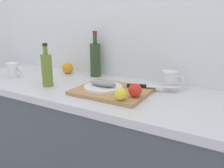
{
  "coord_description": "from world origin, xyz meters",
  "views": [
    {
      "loc": [
        0.72,
        -1.08,
        1.3
      ],
      "look_at": [
        0.12,
        -0.03,
        0.95
      ],
      "focal_mm": 36.41,
      "sensor_mm": 36.0,
      "label": 1
    }
  ],
  "objects_px": {
    "fish_fillet": "(103,83)",
    "wine_bottle": "(95,59)",
    "white_plate": "(103,87)",
    "chef_knife": "(146,86)",
    "lemon_0": "(121,94)",
    "coffee_mug_1": "(14,70)",
    "cutting_board": "(112,91)",
    "olive_oil_bottle": "(47,69)",
    "coffee_mug_2": "(170,80)",
    "orange_0": "(68,68)"
  },
  "relations": [
    {
      "from": "fish_fillet",
      "to": "coffee_mug_2",
      "type": "distance_m",
      "value": 0.39
    },
    {
      "from": "orange_0",
      "to": "wine_bottle",
      "type": "bearing_deg",
      "value": 9.59
    },
    {
      "from": "chef_knife",
      "to": "olive_oil_bottle",
      "type": "bearing_deg",
      "value": 177.58
    },
    {
      "from": "lemon_0",
      "to": "coffee_mug_1",
      "type": "bearing_deg",
      "value": 174.33
    },
    {
      "from": "chef_knife",
      "to": "lemon_0",
      "type": "bearing_deg",
      "value": -119.59
    },
    {
      "from": "fish_fillet",
      "to": "olive_oil_bottle",
      "type": "height_order",
      "value": "olive_oil_bottle"
    },
    {
      "from": "fish_fillet",
      "to": "coffee_mug_1",
      "type": "bearing_deg",
      "value": -177.96
    },
    {
      "from": "white_plate",
      "to": "olive_oil_bottle",
      "type": "distance_m",
      "value": 0.37
    },
    {
      "from": "cutting_board",
      "to": "chef_knife",
      "type": "bearing_deg",
      "value": 37.0
    },
    {
      "from": "fish_fillet",
      "to": "olive_oil_bottle",
      "type": "relative_size",
      "value": 0.62
    },
    {
      "from": "white_plate",
      "to": "coffee_mug_1",
      "type": "relative_size",
      "value": 1.76
    },
    {
      "from": "olive_oil_bottle",
      "to": "chef_knife",
      "type": "bearing_deg",
      "value": 19.45
    },
    {
      "from": "chef_knife",
      "to": "orange_0",
      "type": "relative_size",
      "value": 3.47
    },
    {
      "from": "white_plate",
      "to": "chef_knife",
      "type": "distance_m",
      "value": 0.24
    },
    {
      "from": "orange_0",
      "to": "coffee_mug_2",
      "type": "bearing_deg",
      "value": 0.32
    },
    {
      "from": "chef_knife",
      "to": "lemon_0",
      "type": "relative_size",
      "value": 4.66
    },
    {
      "from": "fish_fillet",
      "to": "lemon_0",
      "type": "distance_m",
      "value": 0.21
    },
    {
      "from": "fish_fillet",
      "to": "wine_bottle",
      "type": "distance_m",
      "value": 0.38
    },
    {
      "from": "wine_bottle",
      "to": "coffee_mug_1",
      "type": "bearing_deg",
      "value": -147.34
    },
    {
      "from": "coffee_mug_2",
      "to": "orange_0",
      "type": "xyz_separation_m",
      "value": [
        -0.77,
        -0.0,
        -0.01
      ]
    },
    {
      "from": "coffee_mug_1",
      "to": "coffee_mug_2",
      "type": "bearing_deg",
      "value": 15.0
    },
    {
      "from": "wine_bottle",
      "to": "coffee_mug_2",
      "type": "height_order",
      "value": "wine_bottle"
    },
    {
      "from": "chef_knife",
      "to": "coffee_mug_1",
      "type": "height_order",
      "value": "coffee_mug_1"
    },
    {
      "from": "fish_fillet",
      "to": "coffee_mug_1",
      "type": "relative_size",
      "value": 1.32
    },
    {
      "from": "cutting_board",
      "to": "coffee_mug_2",
      "type": "distance_m",
      "value": 0.35
    },
    {
      "from": "chef_knife",
      "to": "coffee_mug_1",
      "type": "relative_size",
      "value": 2.29
    },
    {
      "from": "coffee_mug_2",
      "to": "cutting_board",
      "type": "bearing_deg",
      "value": -137.6
    },
    {
      "from": "olive_oil_bottle",
      "to": "wine_bottle",
      "type": "xyz_separation_m",
      "value": [
        0.12,
        0.35,
        0.02
      ]
    },
    {
      "from": "cutting_board",
      "to": "chef_knife",
      "type": "height_order",
      "value": "chef_knife"
    },
    {
      "from": "white_plate",
      "to": "fish_fillet",
      "type": "distance_m",
      "value": 0.03
    },
    {
      "from": "white_plate",
      "to": "olive_oil_bottle",
      "type": "height_order",
      "value": "olive_oil_bottle"
    },
    {
      "from": "white_plate",
      "to": "wine_bottle",
      "type": "relative_size",
      "value": 0.68
    },
    {
      "from": "cutting_board",
      "to": "orange_0",
      "type": "xyz_separation_m",
      "value": [
        -0.51,
        0.23,
        0.03
      ]
    },
    {
      "from": "lemon_0",
      "to": "wine_bottle",
      "type": "bearing_deg",
      "value": 135.87
    },
    {
      "from": "wine_bottle",
      "to": "coffee_mug_2",
      "type": "xyz_separation_m",
      "value": [
        0.54,
        -0.03,
        -0.07
      ]
    },
    {
      "from": "fish_fillet",
      "to": "coffee_mug_2",
      "type": "height_order",
      "value": "coffee_mug_2"
    },
    {
      "from": "lemon_0",
      "to": "orange_0",
      "type": "height_order",
      "value": "same"
    },
    {
      "from": "coffee_mug_1",
      "to": "cutting_board",
      "type": "bearing_deg",
      "value": 2.99
    },
    {
      "from": "white_plate",
      "to": "coffee_mug_2",
      "type": "distance_m",
      "value": 0.4
    },
    {
      "from": "lemon_0",
      "to": "olive_oil_bottle",
      "type": "distance_m",
      "value": 0.53
    },
    {
      "from": "wine_bottle",
      "to": "lemon_0",
      "type": "bearing_deg",
      "value": -44.13
    },
    {
      "from": "chef_knife",
      "to": "wine_bottle",
      "type": "relative_size",
      "value": 0.88
    },
    {
      "from": "fish_fillet",
      "to": "wine_bottle",
      "type": "xyz_separation_m",
      "value": [
        -0.24,
        0.28,
        0.07
      ]
    },
    {
      "from": "coffee_mug_2",
      "to": "wine_bottle",
      "type": "bearing_deg",
      "value": 176.46
    },
    {
      "from": "cutting_board",
      "to": "wine_bottle",
      "type": "xyz_separation_m",
      "value": [
        -0.29,
        0.27,
        0.11
      ]
    },
    {
      "from": "chef_knife",
      "to": "orange_0",
      "type": "xyz_separation_m",
      "value": [
        -0.67,
        0.11,
        0.01
      ]
    },
    {
      "from": "olive_oil_bottle",
      "to": "coffee_mug_1",
      "type": "relative_size",
      "value": 2.13
    },
    {
      "from": "white_plate",
      "to": "wine_bottle",
      "type": "xyz_separation_m",
      "value": [
        -0.24,
        0.28,
        0.1
      ]
    },
    {
      "from": "fish_fillet",
      "to": "coffee_mug_1",
      "type": "height_order",
      "value": "coffee_mug_1"
    },
    {
      "from": "coffee_mug_2",
      "to": "orange_0",
      "type": "bearing_deg",
      "value": -179.68
    }
  ]
}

